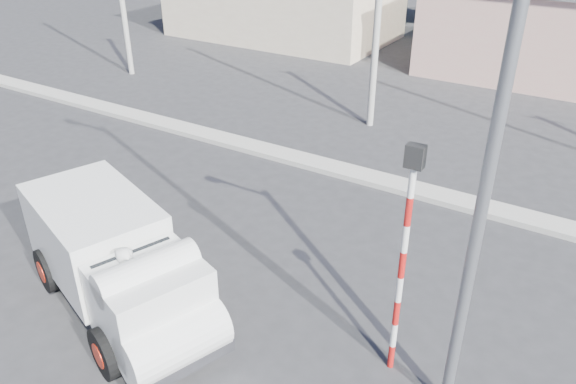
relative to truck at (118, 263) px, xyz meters
The scene contains 9 objects.
ground_plane 2.30m from the truck, ahead, with size 120.00×120.00×0.00m, color #2C2C2F.
median 8.27m from the truck, 76.20° to the left, with size 40.00×0.80×0.16m, color #99968E.
truck is the anchor object (origin of this frame).
bicycle 1.18m from the truck, 27.10° to the right, with size 0.72×2.06×1.08m, color black.
cyclist 1.02m from the truck, 27.10° to the right, with size 0.67×0.44×1.83m, color silver.
traffic_pole 5.54m from the truck, 15.81° to the left, with size 0.28×0.18×4.36m.
streetlight 7.25m from the truck, 10.78° to the left, with size 2.34×0.22×9.00m.
building_row 22.19m from the truck, 82.08° to the left, with size 37.80×7.30×4.44m.
utility_poles 13.35m from the truck, 66.48° to the left, with size 35.40×0.24×8.00m.
Camera 1 is at (5.53, -5.75, 7.63)m, focal length 35.00 mm.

